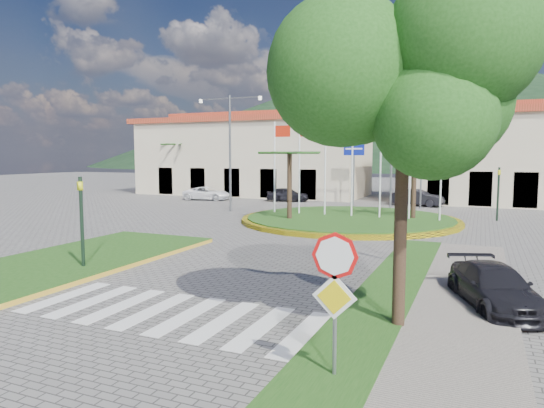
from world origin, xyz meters
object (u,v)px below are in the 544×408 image
at_px(white_van, 207,193).
at_px(car_side_right, 495,287).
at_px(roundabout_island, 349,219).
at_px(deciduous_tree, 404,96).
at_px(car_dark_a, 288,194).
at_px(car_dark_b, 417,198).
at_px(stop_sign, 335,283).

height_order(white_van, car_side_right, white_van).
distance_m(white_van, car_side_right, 32.17).
relative_size(roundabout_island, white_van, 3.08).
relative_size(roundabout_island, deciduous_tree, 1.87).
relative_size(roundabout_island, car_dark_a, 3.59).
height_order(white_van, car_dark_b, car_dark_b).
height_order(deciduous_tree, car_side_right, deciduous_tree).
relative_size(deciduous_tree, car_dark_b, 1.73).
distance_m(roundabout_island, car_dark_b, 11.17).
relative_size(car_dark_a, car_dark_b, 0.90).
height_order(car_dark_b, car_side_right, car_dark_b).
xyz_separation_m(stop_sign, car_side_right, (2.60, 5.70, -1.24)).
bearing_deg(stop_sign, car_dark_b, 94.35).
xyz_separation_m(white_van, car_side_right, (22.45, -23.05, -0.02)).
relative_size(stop_sign, car_dark_a, 0.75).
relative_size(roundabout_island, car_dark_b, 3.23).
xyz_separation_m(roundabout_island, car_side_right, (7.50, -14.34, 0.37)).
xyz_separation_m(car_dark_a, car_dark_b, (10.55, 0.55, 0.05)).
height_order(deciduous_tree, white_van, deciduous_tree).
bearing_deg(roundabout_island, deciduous_tree, -72.09).
bearing_deg(white_van, stop_sign, -153.85).
distance_m(car_dark_a, car_side_right, 29.12).
distance_m(stop_sign, white_van, 34.95).
bearing_deg(deciduous_tree, stop_sign, -101.18).
height_order(deciduous_tree, car_dark_a, deciduous_tree).
bearing_deg(roundabout_island, stop_sign, -76.27).
xyz_separation_m(roundabout_island, deciduous_tree, (5.50, -17.00, 5.00)).
height_order(stop_sign, white_van, stop_sign).
bearing_deg(car_dark_a, white_van, 85.49).
height_order(car_dark_a, car_side_right, car_dark_a).
relative_size(white_van, car_dark_b, 1.05).
height_order(deciduous_tree, car_dark_b, deciduous_tree).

